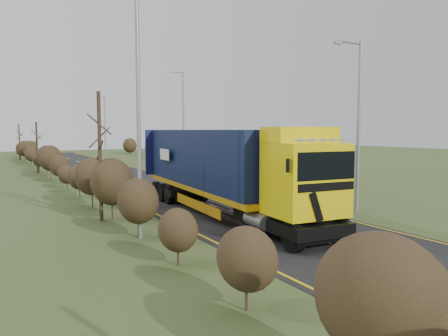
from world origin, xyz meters
name	(u,v)px	position (x,y,z in m)	size (l,w,h in m)	color
ground	(264,222)	(0.00, 0.00, 0.00)	(160.00, 160.00, 0.00)	#394D21
road	(179,194)	(0.00, 10.00, 0.01)	(8.00, 120.00, 0.02)	black
layby	(200,176)	(6.50, 20.00, 0.01)	(6.00, 18.00, 0.02)	#2E2B29
lane_markings	(180,195)	(0.00, 9.69, 0.03)	(7.52, 116.00, 0.01)	gold
hedgerow	(93,178)	(-6.00, 7.89, 1.62)	(2.24, 102.04, 6.05)	#322216
lorry	(222,166)	(-0.84, 2.52, 2.50)	(3.54, 15.93, 4.40)	black
car_red_hatchback	(215,170)	(6.66, 17.42, 0.71)	(1.68, 4.19, 1.43)	#8C0707
car_blue_sedan	(202,168)	(7.10, 20.80, 0.69)	(1.45, 4.17, 1.37)	black
streetlight_near	(357,119)	(5.69, -0.11, 4.84)	(1.87, 0.18, 8.80)	gray
streetlight_mid	(182,118)	(4.85, 20.36, 5.33)	(2.04, 0.19, 9.64)	gray
streetlight_far	(104,124)	(4.48, 47.69, 5.13)	(1.98, 0.19, 9.30)	gray
left_pole	(138,102)	(-5.94, -0.05, 5.35)	(0.16, 0.16, 10.70)	gray
speed_sign	(221,166)	(4.89, 13.13, 1.49)	(0.60, 0.10, 2.16)	gray
warning_board	(168,160)	(5.80, 26.38, 1.15)	(0.72, 0.11, 1.90)	gray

